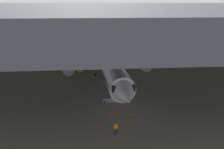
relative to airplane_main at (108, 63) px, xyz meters
The scene contains 8 objects.
ground_plane 4.23m from the airplane_main, 57.86° to the right, with size 110.00×110.00×0.00m, color gray.
hangar_structure 15.97m from the airplane_main, 84.01° to the left, with size 121.00×99.00×14.89m.
airplane_main is the anchor object (origin of this frame).
boarding_stairs 10.73m from the airplane_main, 89.14° to the right, with size 4.33×1.78×4.70m.
crew_worker_near_nose 20.35m from the airplane_main, 91.20° to the right, with size 0.53×0.32×1.76m.
crew_worker_by_stairs 9.27m from the airplane_main, 84.40° to the right, with size 0.53×0.31×1.57m.
traffic_cone_orange 16.69m from the airplane_main, 81.57° to the right, with size 0.36×0.36×0.60m.
baggage_tug 8.98m from the airplane_main, 138.63° to the left, with size 1.76×2.44×0.90m.
Camera 1 is at (-3.94, -40.78, 15.23)m, focal length 35.08 mm.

